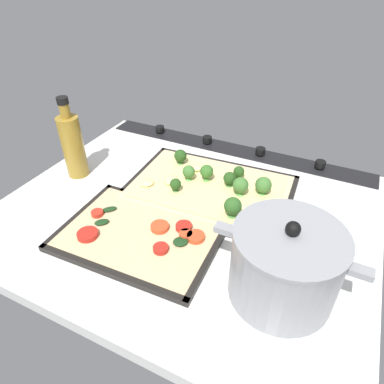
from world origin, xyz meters
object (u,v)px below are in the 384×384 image
Objects in this scene: cooking_pot at (285,265)px; oil_bottle at (73,145)px; baking_tray_front at (209,191)px; broccoli_pizza at (211,186)px; veggie_pizza_back at (142,233)px; baking_tray_back at (141,235)px.

oil_bottle is at bearing -14.31° from cooking_pot.
baking_tray_front is 36.82cm from oil_bottle.
oil_bottle is (35.00, 7.68, 8.46)cm from baking_tray_front.
broccoli_pizza is 1.83× the size of oil_bottle.
veggie_pizza_back is 1.47× the size of oil_bottle.
veggie_pizza_back is at bearing -164.05° from baking_tray_back.
baking_tray_front is 22.12cm from veggie_pizza_back.
baking_tray_front is at bearing -107.30° from baking_tray_back.
oil_bottle reaches higher than baking_tray_back.
broccoli_pizza is 22.47cm from baking_tray_back.
oil_bottle reaches higher than cooking_pot.
cooking_pot is at bearing 177.37° from veggie_pizza_back.
veggie_pizza_back is at bearing 72.29° from broccoli_pizza.
veggie_pizza_back is (6.32, 21.18, 0.73)cm from baking_tray_front.
broccoli_pizza is 22.26cm from veggie_pizza_back.
broccoli_pizza is at bearing -178.77° from baking_tray_front.
oil_bottle reaches higher than baking_tray_front.
oil_bottle is (35.44, 7.68, 6.93)cm from broccoli_pizza.
veggie_pizza_back is at bearing 73.38° from baking_tray_front.
broccoli_pizza reaches higher than baking_tray_back.
cooking_pot is (-22.87, 22.55, 5.10)cm from broccoli_pizza.
cooking_pot is at bearing 165.69° from oil_bottle.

